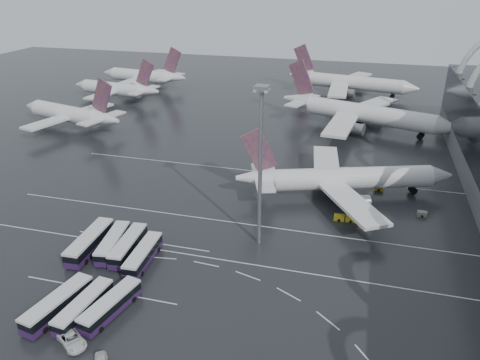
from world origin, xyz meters
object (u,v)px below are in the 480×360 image
(gse_cart_belly_a, at_px, (351,219))
(gse_cart_belly_c, at_px, (339,218))
(jet_remote_mid, at_px, (117,89))
(van_curve_a, at_px, (71,339))
(airliner_gate_c, at_px, (349,83))
(bus_row_far_b, at_px, (84,307))
(airliner_gate_b, at_px, (360,113))
(bus_row_near_d, at_px, (143,255))
(gse_cart_belly_e, at_px, (379,188))
(airliner_main, at_px, (342,179))
(bus_row_near_c, at_px, (128,246))
(bus_row_near_b, at_px, (113,243))
(bus_row_near_a, at_px, (90,242))
(jet_remote_west, at_px, (72,115))
(jet_remote_far, at_px, (145,76))
(bus_row_far_a, at_px, (58,304))
(gse_cart_belly_d, at_px, (422,214))
(floodlight_mast, at_px, (261,149))
(bus_row_far_c, at_px, (111,305))

(gse_cart_belly_a, xyz_separation_m, gse_cart_belly_c, (-2.43, -0.10, -0.01))
(jet_remote_mid, bearing_deg, van_curve_a, 124.57)
(airliner_gate_c, bearing_deg, bus_row_far_b, -90.71)
(airliner_gate_b, relative_size, bus_row_near_d, 4.70)
(airliner_gate_b, xyz_separation_m, gse_cart_belly_e, (6.75, -48.16, -4.62))
(airliner_main, distance_m, bus_row_far_b, 63.61)
(bus_row_near_c, bearing_deg, van_curve_a, -176.57)
(bus_row_near_b, xyz_separation_m, bus_row_near_c, (3.27, -0.10, 0.03))
(gse_cart_belly_a, bearing_deg, bus_row_near_a, -152.33)
(jet_remote_west, height_order, jet_remote_far, jet_remote_west)
(van_curve_a, bearing_deg, bus_row_far_a, 80.50)
(bus_row_near_c, bearing_deg, jet_remote_west, 35.95)
(jet_remote_mid, height_order, gse_cart_belly_a, jet_remote_mid)
(jet_remote_west, xyz_separation_m, bus_row_far_a, (51.19, -81.56, -3.15))
(airliner_gate_b, relative_size, bus_row_near_c, 4.60)
(gse_cart_belly_c, bearing_deg, bus_row_near_c, -147.73)
(bus_row_far_b, bearing_deg, gse_cart_belly_d, -42.55)
(bus_row_far_b, bearing_deg, bus_row_near_c, 10.79)
(airliner_gate_b, bearing_deg, gse_cart_belly_a, -70.79)
(jet_remote_far, bearing_deg, airliner_gate_c, -164.95)
(airliner_main, distance_m, gse_cart_belly_d, 19.14)
(jet_remote_mid, bearing_deg, bus_row_far_b, 125.09)
(bus_row_near_c, distance_m, floodlight_mast, 30.77)
(bus_row_near_a, bearing_deg, airliner_gate_b, -29.85)
(floodlight_mast, height_order, gse_cart_belly_c, floodlight_mast)
(gse_cart_belly_c, bearing_deg, gse_cart_belly_e, 65.34)
(bus_row_near_d, relative_size, bus_row_far_a, 0.94)
(bus_row_near_c, relative_size, bus_row_far_c, 1.03)
(bus_row_near_d, bearing_deg, floodlight_mast, -59.69)
(jet_remote_far, distance_m, gse_cart_belly_e, 132.64)
(jet_remote_far, bearing_deg, jet_remote_west, 101.21)
(airliner_gate_b, xyz_separation_m, bus_row_far_c, (-33.23, -105.62, -3.57))
(airliner_gate_c, bearing_deg, airliner_main, -76.95)
(gse_cart_belly_a, bearing_deg, gse_cart_belly_d, 23.69)
(bus_row_near_b, relative_size, gse_cart_belly_c, 5.72)
(bus_row_near_d, height_order, gse_cart_belly_d, bus_row_near_d)
(bus_row_near_c, xyz_separation_m, gse_cart_belly_a, (39.79, 23.68, -1.08))
(gse_cart_belly_a, relative_size, gse_cart_belly_e, 1.06)
(airliner_main, relative_size, gse_cart_belly_d, 25.07)
(bus_row_far_c, bearing_deg, airliner_main, -19.82)
(bus_row_far_c, bearing_deg, jet_remote_far, 35.18)
(bus_row_near_b, xyz_separation_m, van_curve_a, (6.46, -23.50, -0.84))
(airliner_gate_c, height_order, bus_row_far_b, airliner_gate_c)
(airliner_gate_b, distance_m, jet_remote_west, 96.01)
(bus_row_near_b, relative_size, van_curve_a, 2.11)
(van_curve_a, bearing_deg, bus_row_near_d, 30.35)
(airliner_gate_c, height_order, gse_cart_belly_c, airliner_gate_c)
(van_curve_a, bearing_deg, jet_remote_mid, 58.94)
(bus_row_near_a, distance_m, bus_row_near_c, 7.55)
(bus_row_near_d, height_order, bus_row_far_a, bus_row_far_a)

